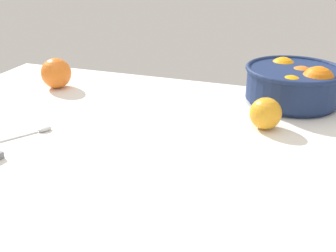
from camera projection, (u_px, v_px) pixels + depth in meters
ground_plane at (175, 161)px, 84.10cm from camera, size 142.62×95.81×3.00cm
fruit_bowl at (294, 83)px, 108.48cm from camera, size 25.58×25.58×11.34cm
loose_orange_0 at (266, 113)px, 93.86cm from camera, size 7.35×7.35×7.35cm
loose_orange_1 at (56, 73)px, 120.13cm from camera, size 8.77×8.77×8.77cm
spoon at (31, 132)px, 92.13cm from camera, size 9.24×12.75×1.00cm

